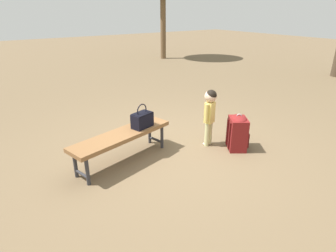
# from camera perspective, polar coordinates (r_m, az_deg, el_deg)

# --- Properties ---
(ground_plane) EXTENTS (40.00, 40.00, 0.00)m
(ground_plane) POSITION_cam_1_polar(r_m,az_deg,el_deg) (4.58, 1.05, -4.75)
(ground_plane) COLOR brown
(ground_plane) RESTS_ON ground
(park_bench) EXTENTS (1.65, 0.77, 0.45)m
(park_bench) POSITION_cam_1_polar(r_m,az_deg,el_deg) (4.13, -9.28, -2.20)
(park_bench) COLOR brown
(park_bench) RESTS_ON ground
(handbag) EXTENTS (0.36, 0.26, 0.37)m
(handbag) POSITION_cam_1_polar(r_m,az_deg,el_deg) (4.24, -5.23, 1.36)
(handbag) COLOR black
(handbag) RESTS_ON park_bench
(child_standing) EXTENTS (0.25, 0.19, 0.94)m
(child_standing) POSITION_cam_1_polar(r_m,az_deg,el_deg) (4.54, 8.46, 3.42)
(child_standing) COLOR #CCCC8C
(child_standing) RESTS_ON ground
(backpack_large) EXTENTS (0.42, 0.44, 0.60)m
(backpack_large) POSITION_cam_1_polar(r_m,az_deg,el_deg) (4.62, 13.87, -1.10)
(backpack_large) COLOR maroon
(backpack_large) RESTS_ON ground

